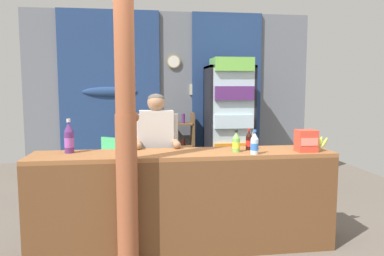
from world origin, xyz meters
The scene contains 14 objects.
ground_plane centered at (0.00, 1.17, 0.00)m, with size 7.61×7.61×0.00m, color #665B51.
back_wall_curtained centered at (-0.03, 2.97, 1.45)m, with size 4.68×0.22×2.83m.
stall_counter centered at (-0.09, 0.25, 0.59)m, with size 2.93×0.55×0.97m.
timber_post centered at (-0.63, 0.00, 1.32)m, with size 0.21×0.18×2.75m.
drink_fridge centered at (0.86, 2.38, 1.11)m, with size 0.71×0.65×2.04m.
bottle_shelf_rack centered at (0.10, 2.67, 0.63)m, with size 0.48×0.28×1.20m.
plastic_lawn_chair centered at (-1.00, 2.26, 0.49)m, with size 0.61×0.61×0.86m.
shopkeeper centered at (-0.34, 0.84, 0.96)m, with size 0.48×0.42×1.53m.
soda_bottle_grape_soda centered at (-1.19, 0.46, 1.11)m, with size 0.09×0.09×0.33m.
soda_bottle_water centered at (0.56, 0.16, 1.07)m, with size 0.08×0.08×0.23m.
soda_bottle_cola centered at (0.57, 0.40, 1.07)m, with size 0.06×0.06×0.22m.
soda_bottle_lime_soda centered at (0.42, 0.30, 1.06)m, with size 0.07×0.07×0.22m.
snack_box_crackers centered at (1.10, 0.22, 1.08)m, with size 0.19×0.15×0.21m.
banana_bunch centered at (1.31, 0.43, 1.03)m, with size 0.27×0.06×0.16m.
Camera 1 is at (-0.50, -3.13, 1.59)m, focal length 34.20 mm.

